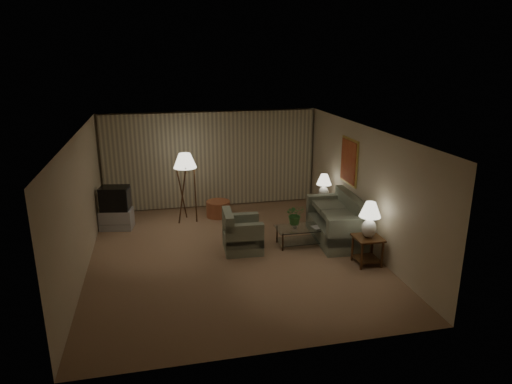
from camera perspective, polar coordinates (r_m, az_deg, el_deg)
ground at (r=10.06m, az=-2.98°, el=-7.78°), size 7.00×7.00×0.00m
room_shell at (r=10.91m, az=-4.33°, el=3.90°), size 6.04×7.02×2.72m
sofa at (r=10.80m, az=9.95°, el=-3.83°), size 2.02×1.21×0.84m
armchair at (r=10.12m, az=-1.69°, el=-5.35°), size 0.94×0.90×0.73m
side_table_near at (r=9.73m, az=13.77°, el=-6.51°), size 0.55×0.55×0.60m
side_table_far at (r=11.95m, az=8.36°, el=-1.78°), size 0.52×0.44×0.60m
table_lamp_near at (r=9.50m, az=14.04°, el=-3.01°), size 0.44×0.44×0.75m
table_lamp_far at (r=11.77m, az=8.48°, el=0.93°), size 0.38×0.38×0.66m
coffee_table at (r=10.47m, az=5.64°, el=-5.16°), size 1.14×0.62×0.41m
tv_cabinet at (r=11.89m, az=-17.01°, el=-3.24°), size 0.94×0.75×0.50m
crt_tv at (r=11.72m, az=-17.23°, el=-0.75°), size 0.84×0.72×0.58m
floor_lamp at (r=11.80m, az=-8.74°, el=0.71°), size 0.58×0.58×1.80m
ottoman at (r=12.27m, az=-4.74°, el=-2.09°), size 0.83×0.83×0.42m
vase at (r=10.35m, az=4.88°, el=-4.16°), size 0.16×0.16×0.14m
flowers at (r=10.25m, az=4.93°, el=-2.58°), size 0.43×0.37×0.47m
book at (r=10.41m, az=7.15°, el=-4.48°), size 0.22×0.27×0.02m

